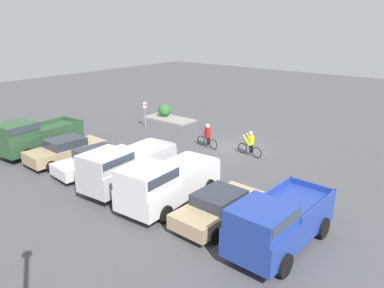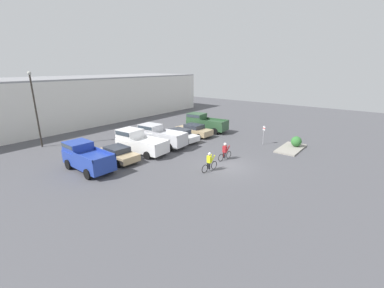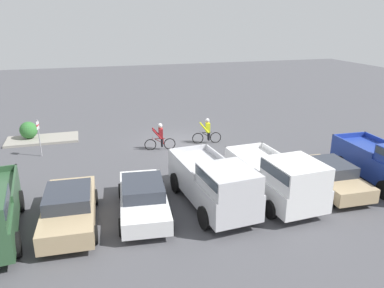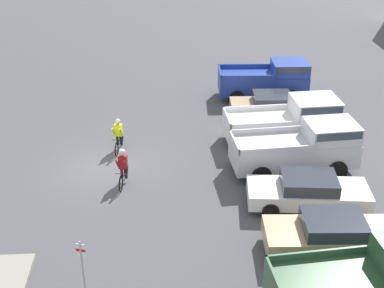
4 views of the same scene
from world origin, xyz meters
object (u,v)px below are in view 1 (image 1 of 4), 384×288
shrub (164,110)px  pickup_truck_1 (164,183)px  cyclist_1 (250,143)px  sedan_2 (66,150)px  sedan_0 (219,207)px  cyclist_0 (207,135)px  pickup_truck_2 (125,166)px  pickup_truck_3 (34,136)px  fire_lane_sign (145,112)px  pickup_truck_0 (277,222)px  sedan_1 (97,160)px

shrub → pickup_truck_1: bearing=132.9°
cyclist_1 → shrub: size_ratio=1.69×
sedan_2 → cyclist_1: size_ratio=2.58×
sedan_0 → sedan_2: size_ratio=0.94×
sedan_2 → cyclist_0: cyclist_0 is taller
pickup_truck_2 → pickup_truck_3: pickup_truck_3 is taller
pickup_truck_1 → cyclist_0: size_ratio=2.99×
sedan_2 → cyclist_1: (-8.05, -7.74, 0.08)m
pickup_truck_1 → fire_lane_sign: 13.32m
pickup_truck_2 → shrub: size_ratio=5.10×
sedan_0 → cyclist_1: cyclist_1 is taller
pickup_truck_2 → cyclist_1: pickup_truck_2 is taller
sedan_2 → pickup_truck_3: bearing=8.8°
pickup_truck_2 → fire_lane_sign: 11.23m
pickup_truck_0 → sedan_2: 14.00m
pickup_truck_2 → cyclist_0: pickup_truck_2 is taller
pickup_truck_3 → fire_lane_sign: bearing=-97.1°
cyclist_0 → shrub: bearing=-27.8°
sedan_0 → pickup_truck_1: (2.77, 0.37, 0.44)m
sedan_0 → shrub: 18.00m
sedan_2 → shrub: bearing=-77.0°
sedan_1 → fire_lane_sign: fire_lane_sign is taller
pickup_truck_0 → sedan_1: 11.21m
pickup_truck_0 → cyclist_1: 10.12m
cyclist_1 → pickup_truck_3: bearing=37.1°
pickup_truck_0 → pickup_truck_1: (5.56, 0.04, -0.01)m
pickup_truck_0 → cyclist_0: size_ratio=2.77×
sedan_0 → cyclist_0: cyclist_0 is taller
sedan_0 → pickup_truck_3: bearing=1.3°
sedan_0 → fire_lane_sign: size_ratio=2.07×
fire_lane_sign → shrub: 3.41m
cyclist_1 → shrub: cyclist_1 is taller
sedan_0 → pickup_truck_3: pickup_truck_3 is taller
pickup_truck_2 → sedan_1: pickup_truck_2 is taller
pickup_truck_0 → fire_lane_sign: (15.67, -8.64, 0.16)m
fire_lane_sign → shrub: (0.96, -3.21, -0.60)m
cyclist_1 → shrub: (10.68, -3.67, -0.12)m
cyclist_0 → cyclist_1: bearing=-173.1°
pickup_truck_1 → pickup_truck_3: 11.19m
fire_lane_sign → shrub: bearing=-73.4°
pickup_truck_1 → sedan_1: bearing=-6.0°
sedan_0 → cyclist_1: bearing=-68.1°
pickup_truck_0 → sedan_0: bearing=-6.8°
pickup_truck_0 → sedan_0: 2.84m
sedan_0 → cyclist_0: bearing=-50.4°
pickup_truck_0 → sedan_2: bearing=-1.8°
pickup_truck_0 → shrub: bearing=-35.5°
pickup_truck_0 → cyclist_1: bearing=-54.0°
sedan_1 → shrub: (5.44, -11.30, -0.01)m
pickup_truck_2 → sedan_0: bearing=-177.7°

